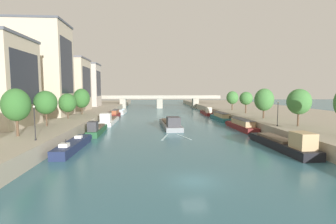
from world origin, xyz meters
The scene contains 28 objects.
ground_plane centered at (0.00, 0.00, 0.00)m, with size 400.00×400.00×0.00m, color #386B7A.
quay_left centered at (-35.79, 55.00, 1.09)m, with size 36.00×170.00×2.18m, color #A89E89.
quay_right centered at (35.79, 55.00, 1.09)m, with size 36.00×170.00×2.18m, color #A89E89.
barge_midriver centered at (0.39, 34.09, 0.88)m, with size 4.57×18.14×3.02m.
wake_behind_barge centered at (0.16, 22.11, 0.01)m, with size 5.59×6.03×0.03m.
moored_boat_left_far centered at (-15.79, 13.69, 0.65)m, with size 2.36×12.96×2.35m.
moored_boat_left_midway centered at (-15.27, 26.80, 0.88)m, with size 2.44×12.12×2.93m.
moored_boat_left_gap_after centered at (-15.42, 41.69, 0.91)m, with size 3.24×15.41×3.14m.
moored_boat_left_second centered at (-15.69, 56.09, 1.07)m, with size 1.91×10.50×2.56m.
moored_boat_left_end centered at (-15.20, 69.95, 0.60)m, with size 2.20×11.88×2.23m.
moored_boat_right_gap_after centered at (15.41, 11.36, 0.99)m, with size 3.60×15.44×3.37m.
moored_boat_right_end centered at (16.08, 29.69, 1.02)m, with size 3.02×13.89×2.43m.
moored_boat_right_near centered at (16.15, 46.25, 0.99)m, with size 2.66×14.11×2.36m.
moored_boat_right_far centered at (15.84, 62.66, 0.87)m, with size 2.84×14.14×2.98m.
tree_left_distant centered at (-23.58, 13.47, 6.73)m, with size 3.87×3.87×6.91m.
tree_left_past_mid centered at (-23.54, 23.09, 6.58)m, with size 4.03×4.03×6.56m.
tree_left_midway centered at (-23.69, 35.07, 5.87)m, with size 3.99×3.99×5.89m.
tree_left_end_of_row centered at (-23.18, 44.71, 6.62)m, with size 4.36×4.36×7.09m.
tree_right_end_of_row centered at (22.98, 19.82, 6.72)m, with size 4.21×4.21×6.90m.
tree_right_third centered at (22.50, 32.50, 6.58)m, with size 4.42×4.42×7.06m.
tree_right_distant centered at (23.09, 44.74, 6.48)m, with size 3.71×3.71×6.19m.
tree_right_far centered at (22.98, 56.04, 6.34)m, with size 3.93×3.93×6.31m.
lamppost_left_bank centered at (-19.60, 10.27, 4.72)m, with size 0.28×0.28×4.64m.
lamppost_right_bank centered at (19.21, 20.17, 4.68)m, with size 0.28×0.28×4.55m.
building_left_middle centered at (-33.53, 41.77, 14.10)m, with size 16.07×11.09×23.82m.
building_left_tall centered at (-33.53, 60.29, 10.86)m, with size 16.19×12.28×17.32m.
building_left_corner centered at (-33.53, 79.71, 10.99)m, with size 15.76×9.88×17.59m.
bridge_far centered at (0.00, 95.16, 3.96)m, with size 59.57×4.40×6.24m.
Camera 1 is at (-4.19, -22.35, 8.85)m, focal length 25.60 mm.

